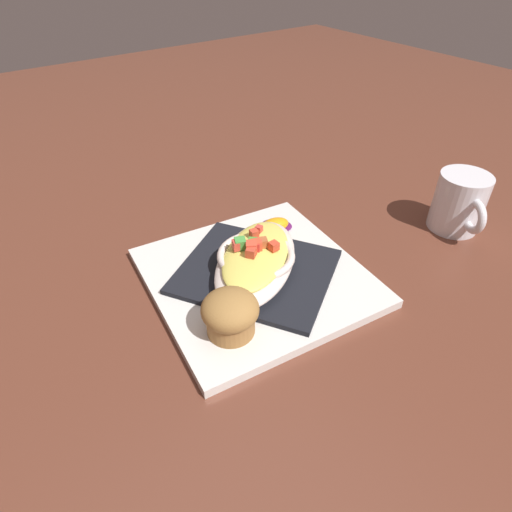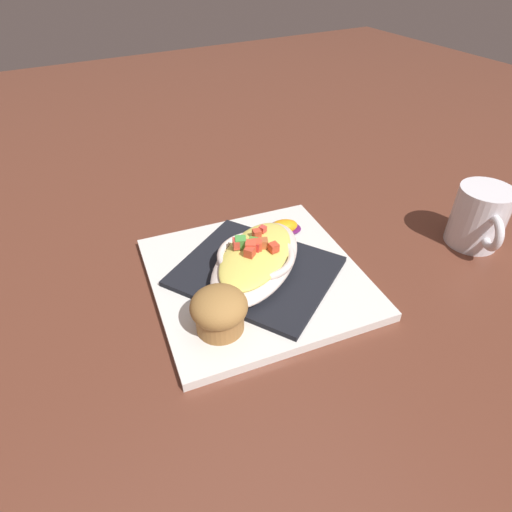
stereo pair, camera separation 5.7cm
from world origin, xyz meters
TOP-DOWN VIEW (x-y plane):
  - ground_plane at (0.00, 0.00)m, footprint 2.60×2.60m
  - square_plate at (0.00, 0.00)m, footprint 0.31×0.31m
  - folded_napkin at (0.00, 0.00)m, footprint 0.25×0.26m
  - gratin_dish at (-0.00, 0.00)m, footprint 0.21×0.20m
  - muffin at (-0.08, -0.07)m, footprint 0.07×0.07m
  - orange_garnish at (0.09, 0.07)m, footprint 0.06×0.06m
  - coffee_mug at (0.33, -0.08)m, footprint 0.08×0.10m

SIDE VIEW (x-z plane):
  - ground_plane at x=0.00m, z-range 0.00..0.00m
  - square_plate at x=0.00m, z-range 0.00..0.01m
  - folded_napkin at x=0.00m, z-range 0.01..0.02m
  - orange_garnish at x=0.09m, z-range 0.01..0.03m
  - gratin_dish at x=0.00m, z-range 0.02..0.06m
  - coffee_mug at x=0.33m, z-range -0.01..0.09m
  - muffin at x=-0.08m, z-range 0.01..0.07m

